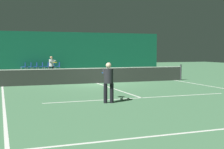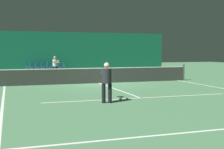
% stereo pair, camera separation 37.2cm
% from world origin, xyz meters
% --- Properties ---
extents(ground_plane, '(60.00, 60.00, 0.00)m').
position_xyz_m(ground_plane, '(0.00, 0.00, 0.00)').
color(ground_plane, '#4C7F56').
extents(backdrop_curtain, '(23.00, 0.12, 3.94)m').
position_xyz_m(backdrop_curtain, '(0.00, 13.99, 1.97)').
color(backdrop_curtain, '#0F5138').
rests_on(backdrop_curtain, ground).
extents(court_line_baseline_far, '(11.00, 0.10, 0.00)m').
position_xyz_m(court_line_baseline_far, '(0.00, 11.90, 0.00)').
color(court_line_baseline_far, white).
rests_on(court_line_baseline_far, ground).
extents(court_line_service_far, '(8.25, 0.10, 0.00)m').
position_xyz_m(court_line_service_far, '(0.00, 6.40, 0.00)').
color(court_line_service_far, white).
rests_on(court_line_service_far, ground).
extents(court_line_service_near, '(8.25, 0.10, 0.00)m').
position_xyz_m(court_line_service_near, '(0.00, -6.40, 0.00)').
color(court_line_service_near, white).
rests_on(court_line_service_near, ground).
extents(court_line_sideline_left, '(0.10, 23.80, 0.00)m').
position_xyz_m(court_line_sideline_left, '(-5.50, 0.00, 0.00)').
color(court_line_sideline_left, white).
rests_on(court_line_sideline_left, ground).
extents(court_line_sideline_right, '(0.10, 23.80, 0.00)m').
position_xyz_m(court_line_sideline_right, '(5.50, 0.00, 0.00)').
color(court_line_sideline_right, white).
rests_on(court_line_sideline_right, ground).
extents(court_line_centre, '(0.10, 12.80, 0.00)m').
position_xyz_m(court_line_centre, '(0.00, 0.00, 0.00)').
color(court_line_centre, white).
rests_on(court_line_centre, ground).
extents(tennis_net, '(12.00, 0.10, 1.07)m').
position_xyz_m(tennis_net, '(0.00, 0.00, 0.51)').
color(tennis_net, '#2D332D').
rests_on(tennis_net, ground).
extents(player_near, '(0.60, 1.34, 1.54)m').
position_xyz_m(player_near, '(-1.72, -7.11, 0.90)').
color(player_near, black).
rests_on(player_near, ground).
extents(player_far, '(0.53, 1.34, 1.57)m').
position_xyz_m(player_far, '(-1.76, 6.46, 0.91)').
color(player_far, black).
rests_on(player_far, ground).
extents(courtside_chair_0, '(0.44, 0.44, 0.84)m').
position_xyz_m(courtside_chair_0, '(-3.38, 13.44, 0.49)').
color(courtside_chair_0, '#99999E').
rests_on(courtside_chair_0, ground).
extents(courtside_chair_1, '(0.44, 0.44, 0.84)m').
position_xyz_m(courtside_chair_1, '(-2.82, 13.44, 0.49)').
color(courtside_chair_1, '#99999E').
rests_on(courtside_chair_1, ground).
extents(courtside_chair_2, '(0.44, 0.44, 0.84)m').
position_xyz_m(courtside_chair_2, '(-2.26, 13.44, 0.49)').
color(courtside_chair_2, '#99999E').
rests_on(courtside_chair_2, ground).
extents(courtside_chair_3, '(0.44, 0.44, 0.84)m').
position_xyz_m(courtside_chair_3, '(-1.69, 13.44, 0.49)').
color(courtside_chair_3, '#99999E').
rests_on(courtside_chair_3, ground).
extents(courtside_chair_4, '(0.44, 0.44, 0.84)m').
position_xyz_m(courtside_chair_4, '(-1.13, 13.44, 0.49)').
color(courtside_chair_4, '#99999E').
rests_on(courtside_chair_4, ground).
extents(courtside_chair_5, '(0.44, 0.44, 0.84)m').
position_xyz_m(courtside_chair_5, '(-0.57, 13.44, 0.49)').
color(courtside_chair_5, '#99999E').
rests_on(courtside_chair_5, ground).
extents(courtside_chair_6, '(0.44, 0.44, 0.84)m').
position_xyz_m(courtside_chair_6, '(-0.01, 13.44, 0.49)').
color(courtside_chair_6, '#99999E').
rests_on(courtside_chair_6, ground).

